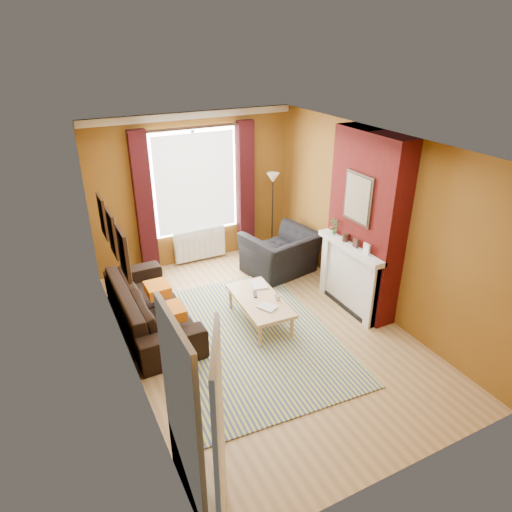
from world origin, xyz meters
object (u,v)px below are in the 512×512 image
object	(u,v)px
wicker_stool	(251,253)
floor_lamp	(273,191)
coffee_table	(260,301)
armchair	(281,253)
sofa	(151,305)

from	to	relation	value
wicker_stool	floor_lamp	xyz separation A→B (m)	(0.60, 0.25, 1.08)
coffee_table	floor_lamp	size ratio (longest dim) A/B	0.79
armchair	floor_lamp	world-z (taller)	floor_lamp
sofa	armchair	xyz separation A→B (m)	(2.57, 0.60, 0.05)
armchair	sofa	bearing A→B (deg)	1.59
wicker_stool	coffee_table	bearing A→B (deg)	-112.25
wicker_stool	floor_lamp	world-z (taller)	floor_lamp
sofa	armchair	size ratio (longest dim) A/B	1.95
sofa	armchair	bearing A→B (deg)	-77.64
wicker_stool	sofa	bearing A→B (deg)	-152.09
coffee_table	wicker_stool	world-z (taller)	coffee_table
sofa	coffee_table	world-z (taller)	sofa
armchair	floor_lamp	distance (m)	1.26
sofa	coffee_table	xyz separation A→B (m)	(1.48, -0.69, 0.03)
sofa	coffee_table	bearing A→B (deg)	-115.63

